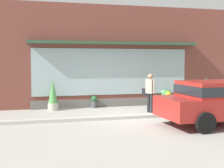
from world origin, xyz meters
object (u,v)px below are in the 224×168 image
object	(u,v)px
potted_plant_doorstep	(206,91)
potted_plant_trailing_edge	(94,101)
potted_plant_corner_tall	(166,97)
potted_plant_window_right	(53,96)
parked_car_red	(223,100)
pedestrian_with_handbag	(150,90)
fire_hydrant	(168,102)

from	to	relation	value
potted_plant_doorstep	potted_plant_trailing_edge	bearing A→B (deg)	179.71
potted_plant_corner_tall	potted_plant_window_right	bearing A→B (deg)	-177.32
parked_car_red	potted_plant_corner_tall	xyz separation A→B (m)	(0.20, 4.87, -0.44)
pedestrian_with_handbag	potted_plant_corner_tall	world-z (taller)	pedestrian_with_handbag
potted_plant_doorstep	potted_plant_corner_tall	bearing A→B (deg)	179.47
potted_plant_window_right	potted_plant_trailing_edge	size ratio (longest dim) A/B	2.45
potted_plant_trailing_edge	potted_plant_doorstep	world-z (taller)	potted_plant_doorstep
fire_hydrant	potted_plant_trailing_edge	distance (m)	3.43
pedestrian_with_handbag	parked_car_red	bearing A→B (deg)	175.71
potted_plant_window_right	potted_plant_trailing_edge	distance (m)	1.92
potted_plant_corner_tall	parked_car_red	bearing A→B (deg)	-92.31
potted_plant_window_right	potted_plant_trailing_edge	bearing A→B (deg)	8.05
potted_plant_window_right	potted_plant_doorstep	bearing A→B (deg)	1.78
parked_car_red	potted_plant_corner_tall	bearing A→B (deg)	85.38
fire_hydrant	pedestrian_with_handbag	xyz separation A→B (m)	(-0.74, 0.23, 0.51)
parked_car_red	potted_plant_window_right	world-z (taller)	parked_car_red
fire_hydrant	parked_car_red	size ratio (longest dim) A/B	0.20
pedestrian_with_handbag	potted_plant_corner_tall	distance (m)	2.52
potted_plant_doorstep	potted_plant_corner_tall	world-z (taller)	potted_plant_doorstep
parked_car_red	potted_plant_corner_tall	size ratio (longest dim) A/B	5.91
parked_car_red	potted_plant_trailing_edge	distance (m)	5.97
potted_plant_trailing_edge	potted_plant_doorstep	xyz separation A→B (m)	(5.72, -0.03, 0.35)
potted_plant_doorstep	pedestrian_with_handbag	bearing A→B (deg)	-153.78
fire_hydrant	potted_plant_doorstep	xyz separation A→B (m)	(3.01, 2.07, 0.22)
potted_plant_doorstep	potted_plant_corner_tall	distance (m)	2.15
potted_plant_corner_tall	pedestrian_with_handbag	bearing A→B (deg)	-130.77
fire_hydrant	potted_plant_corner_tall	xyz separation A→B (m)	(0.87, 2.09, -0.02)
potted_plant_trailing_edge	potted_plant_corner_tall	xyz separation A→B (m)	(3.58, -0.01, 0.11)
parked_car_red	potted_plant_window_right	xyz separation A→B (m)	(-5.26, 4.62, -0.21)
parked_car_red	potted_plant_doorstep	world-z (taller)	parked_car_red
potted_plant_window_right	potted_plant_corner_tall	size ratio (longest dim) A/B	1.76
pedestrian_with_handbag	potted_plant_trailing_edge	size ratio (longest dim) A/B	2.96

